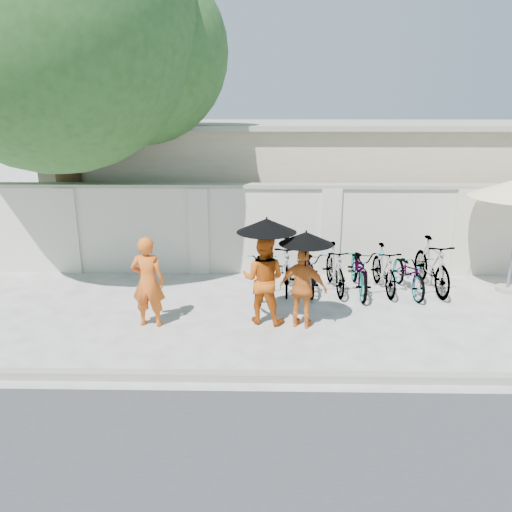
{
  "coord_description": "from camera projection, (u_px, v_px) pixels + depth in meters",
  "views": [
    {
      "loc": [
        0.53,
        -8.01,
        3.74
      ],
      "look_at": [
        0.35,
        0.82,
        1.1
      ],
      "focal_mm": 35.0,
      "sensor_mm": 36.0,
      "label": 1
    }
  ],
  "objects": [
    {
      "name": "parasol_right",
      "position": [
        306.0,
        238.0,
        8.32
      ],
      "size": [
        0.92,
        0.92,
        0.94
      ],
      "color": "black",
      "rests_on": "ground"
    },
    {
      "name": "monk_right",
      "position": [
        303.0,
        288.0,
        8.66
      ],
      "size": [
        0.91,
        0.61,
        1.44
      ],
      "primitive_type": "imported",
      "rotation": [
        0.0,
        0.0,
        2.8
      ],
      "color": "orange",
      "rests_on": "ground"
    },
    {
      "name": "building_behind",
      "position": [
        315.0,
        181.0,
        14.96
      ],
      "size": [
        14.0,
        6.0,
        3.2
      ],
      "primitive_type": "cube",
      "color": "beige",
      "rests_on": "ground"
    },
    {
      "name": "compound_wall",
      "position": [
        286.0,
        231.0,
        11.51
      ],
      "size": [
        20.0,
        0.3,
        2.0
      ],
      "primitive_type": "cube",
      "color": "beige",
      "rests_on": "ground"
    },
    {
      "name": "bike_7",
      "position": [
        432.0,
        265.0,
        10.49
      ],
      "size": [
        0.67,
        1.88,
        1.11
      ],
      "primitive_type": "imported",
      "rotation": [
        0.0,
        0.0,
        0.08
      ],
      "color": "gray",
      "rests_on": "ground"
    },
    {
      "name": "kerb",
      "position": [
        228.0,
        376.0,
        7.11
      ],
      "size": [
        40.0,
        0.16,
        0.12
      ],
      "primitive_type": "cube",
      "color": "gray",
      "rests_on": "ground"
    },
    {
      "name": "monk_center",
      "position": [
        263.0,
        279.0,
        8.84
      ],
      "size": [
        0.92,
        0.79,
        1.62
      ],
      "primitive_type": "imported",
      "rotation": [
        0.0,
        0.0,
        2.88
      ],
      "color": "#C2520F",
      "rests_on": "ground"
    },
    {
      "name": "bike_3",
      "position": [
        335.0,
        268.0,
        10.47
      ],
      "size": [
        0.61,
        1.68,
        0.99
      ],
      "primitive_type": "imported",
      "rotation": [
        0.0,
        0.0,
        0.09
      ],
      "color": "gray",
      "rests_on": "ground"
    },
    {
      "name": "ground",
      "position": [
        235.0,
        329.0,
        8.75
      ],
      "size": [
        80.0,
        80.0,
        0.0
      ],
      "primitive_type": "plane",
      "color": "silver"
    },
    {
      "name": "bike_0",
      "position": [
        262.0,
        269.0,
        10.52
      ],
      "size": [
        0.61,
        1.73,
        0.91
      ],
      "primitive_type": "imported",
      "rotation": [
        0.0,
        0.0,
        -0.0
      ],
      "color": "gray",
      "rests_on": "ground"
    },
    {
      "name": "bike_5",
      "position": [
        384.0,
        269.0,
        10.44
      ],
      "size": [
        0.57,
        1.65,
        0.97
      ],
      "primitive_type": "imported",
      "rotation": [
        0.0,
        0.0,
        0.07
      ],
      "color": "gray",
      "rests_on": "ground"
    },
    {
      "name": "bike_4",
      "position": [
        360.0,
        269.0,
        10.4
      ],
      "size": [
        0.73,
        1.95,
        1.02
      ],
      "primitive_type": "imported",
      "rotation": [
        0.0,
        0.0,
        -0.03
      ],
      "color": "gray",
      "rests_on": "ground"
    },
    {
      "name": "parasol_center",
      "position": [
        267.0,
        225.0,
        8.48
      ],
      "size": [
        1.04,
        1.04,
        1.01
      ],
      "color": "black",
      "rests_on": "ground"
    },
    {
      "name": "bike_2",
      "position": [
        310.0,
        269.0,
        10.55
      ],
      "size": [
        0.61,
        1.76,
        0.92
      ],
      "primitive_type": "imported",
      "rotation": [
        0.0,
        0.0,
        -0.0
      ],
      "color": "gray",
      "rests_on": "ground"
    },
    {
      "name": "bike_6",
      "position": [
        409.0,
        272.0,
        10.37
      ],
      "size": [
        0.76,
        1.73,
        0.88
      ],
      "primitive_type": "imported",
      "rotation": [
        0.0,
        0.0,
        0.11
      ],
      "color": "gray",
      "rests_on": "ground"
    },
    {
      "name": "monk_left",
      "position": [
        148.0,
        282.0,
        8.7
      ],
      "size": [
        0.63,
        0.44,
        1.63
      ],
      "primitive_type": "imported",
      "rotation": [
        0.0,
        0.0,
        3.05
      ],
      "color": "#D85A18",
      "rests_on": "ground"
    },
    {
      "name": "shade_tree",
      "position": [
        62.0,
        38.0,
        10.21
      ],
      "size": [
        6.7,
        6.2,
        8.2
      ],
      "color": "brown",
      "rests_on": "ground"
    },
    {
      "name": "bike_1",
      "position": [
        286.0,
        265.0,
        10.51
      ],
      "size": [
        0.55,
        1.8,
        1.08
      ],
      "primitive_type": "imported",
      "rotation": [
        0.0,
        0.0,
        -0.02
      ],
      "color": "gray",
      "rests_on": "ground"
    }
  ]
}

